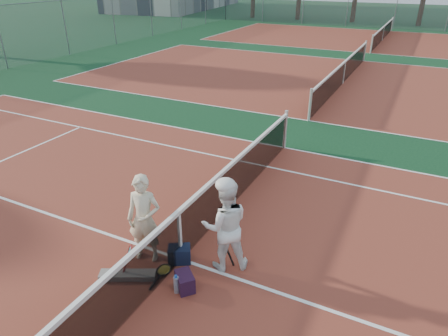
% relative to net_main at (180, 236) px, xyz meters
% --- Properties ---
extents(ground, '(130.00, 130.00, 0.00)m').
position_rel_net_main_xyz_m(ground, '(0.00, 0.00, -0.51)').
color(ground, '#0E331A').
rests_on(ground, ground).
extents(court_main, '(23.77, 10.97, 0.01)m').
position_rel_net_main_xyz_m(court_main, '(0.00, 0.00, -0.51)').
color(court_main, maroon).
rests_on(court_main, ground).
extents(court_far_a, '(23.77, 10.97, 0.01)m').
position_rel_net_main_xyz_m(court_far_a, '(0.00, 13.50, -0.51)').
color(court_far_a, maroon).
rests_on(court_far_a, ground).
extents(court_far_b, '(23.77, 10.97, 0.01)m').
position_rel_net_main_xyz_m(court_far_b, '(0.00, 27.00, -0.51)').
color(court_far_b, maroon).
rests_on(court_far_b, ground).
extents(net_main, '(0.10, 10.98, 1.02)m').
position_rel_net_main_xyz_m(net_main, '(0.00, 0.00, 0.00)').
color(net_main, black).
rests_on(net_main, ground).
extents(net_far_a, '(0.10, 10.98, 1.02)m').
position_rel_net_main_xyz_m(net_far_a, '(0.00, 13.50, 0.00)').
color(net_far_a, black).
rests_on(net_far_a, ground).
extents(net_far_b, '(0.10, 10.98, 1.02)m').
position_rel_net_main_xyz_m(net_far_b, '(0.00, 27.00, 0.00)').
color(net_far_b, black).
rests_on(net_far_b, ground).
extents(fence_back, '(32.00, 0.06, 3.00)m').
position_rel_net_main_xyz_m(fence_back, '(0.00, 34.00, 0.99)').
color(fence_back, slate).
rests_on(fence_back, ground).
extents(player_a, '(0.67, 0.54, 1.60)m').
position_rel_net_main_xyz_m(player_a, '(-0.56, -0.20, 0.29)').
color(player_a, beige).
rests_on(player_a, ground).
extents(player_b, '(0.99, 0.94, 1.61)m').
position_rel_net_main_xyz_m(player_b, '(0.75, 0.23, 0.30)').
color(player_b, white).
rests_on(player_b, ground).
extents(racket_red, '(0.36, 0.36, 0.57)m').
position_rel_net_main_xyz_m(racket_red, '(-0.52, -0.70, -0.22)').
color(racket_red, maroon).
rests_on(racket_red, ground).
extents(racket_black_held, '(0.33, 0.34, 0.58)m').
position_rel_net_main_xyz_m(racket_black_held, '(0.76, 0.19, -0.22)').
color(racket_black_held, black).
rests_on(racket_black_held, ground).
extents(racket_spare, '(0.32, 0.62, 0.06)m').
position_rel_net_main_xyz_m(racket_spare, '(-0.09, -0.40, -0.48)').
color(racket_spare, black).
rests_on(racket_spare, ground).
extents(sports_bag_navy, '(0.46, 0.42, 0.30)m').
position_rel_net_main_xyz_m(sports_bag_navy, '(-0.00, -0.05, -0.36)').
color(sports_bag_navy, black).
rests_on(sports_bag_navy, ground).
extents(sports_bag_purple, '(0.43, 0.42, 0.29)m').
position_rel_net_main_xyz_m(sports_bag_purple, '(0.43, -0.57, -0.37)').
color(sports_bag_purple, black).
rests_on(sports_bag_purple, ground).
extents(net_cover_canvas, '(0.92, 0.60, 0.10)m').
position_rel_net_main_xyz_m(net_cover_canvas, '(-0.55, -0.78, -0.46)').
color(net_cover_canvas, slate).
rests_on(net_cover_canvas, ground).
extents(water_bottle, '(0.09, 0.09, 0.30)m').
position_rel_net_main_xyz_m(water_bottle, '(0.35, -0.70, -0.36)').
color(water_bottle, silver).
rests_on(water_bottle, ground).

